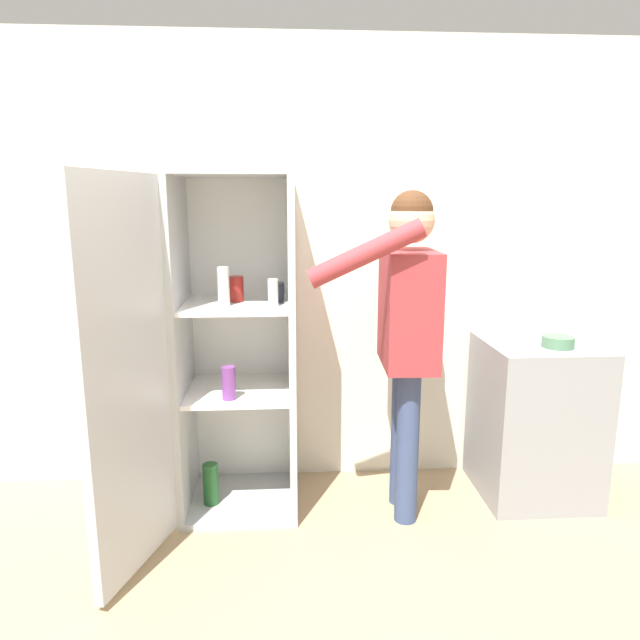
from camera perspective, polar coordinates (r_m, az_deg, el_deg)
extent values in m
plane|color=tan|center=(2.86, -2.43, -23.69)|extent=(12.00, 12.00, 0.00)
cube|color=silver|center=(3.33, -3.02, 5.20)|extent=(7.00, 0.06, 2.55)
cube|color=#B7BABC|center=(3.39, -7.79, -17.20)|extent=(0.61, 0.59, 0.04)
cube|color=#B7BABC|center=(2.97, -8.79, 14.35)|extent=(0.61, 0.59, 0.04)
cube|color=white|center=(3.33, -7.90, -1.31)|extent=(0.61, 0.03, 1.74)
cube|color=#B7BABC|center=(3.10, -13.59, -2.54)|extent=(0.03, 0.59, 1.74)
cube|color=#B7BABC|center=(3.05, -2.85, -2.44)|extent=(0.04, 0.59, 1.74)
cube|color=white|center=(3.14, -8.12, -7.00)|extent=(0.54, 0.52, 0.02)
cube|color=white|center=(3.02, -8.38, 1.51)|extent=(0.54, 0.52, 0.02)
cube|color=#B7BABC|center=(2.59, -18.73, -5.74)|extent=(0.24, 0.60, 1.74)
cylinder|color=beige|center=(2.91, -9.62, 3.31)|extent=(0.06, 0.06, 0.20)
cylinder|color=#1E5123|center=(3.28, -10.86, -15.80)|extent=(0.09, 0.09, 0.23)
cylinder|color=#723884|center=(2.95, -9.11, -6.24)|extent=(0.07, 0.07, 0.17)
cylinder|color=maroon|center=(3.04, -8.41, 3.09)|extent=(0.08, 0.08, 0.13)
cylinder|color=beige|center=(2.87, -4.72, 2.73)|extent=(0.05, 0.05, 0.14)
cylinder|color=black|center=(2.99, -4.42, 2.74)|extent=(0.09, 0.09, 0.10)
cylinder|color=#384770|center=(3.05, 8.73, -12.41)|extent=(0.12, 0.12, 0.83)
cylinder|color=#384770|center=(3.22, 8.16, -11.05)|extent=(0.12, 0.12, 0.83)
cube|color=#9E3338|center=(2.92, 8.86, 1.14)|extent=(0.28, 0.47, 0.59)
sphere|color=#DBAD89|center=(2.87, 9.15, 9.84)|extent=(0.23, 0.23, 0.23)
sphere|color=#4C2D19|center=(2.87, 9.17, 10.64)|extent=(0.21, 0.21, 0.21)
cylinder|color=#9E3338|center=(2.59, 4.59, 6.63)|extent=(0.54, 0.12, 0.32)
cylinder|color=#9E3338|center=(3.18, 8.05, 1.48)|extent=(0.09, 0.09, 0.55)
cube|color=gray|center=(3.50, 20.69, -9.25)|extent=(0.60, 0.59, 0.89)
cylinder|color=#517F5B|center=(3.29, 22.70, -2.01)|extent=(0.17, 0.17, 0.06)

